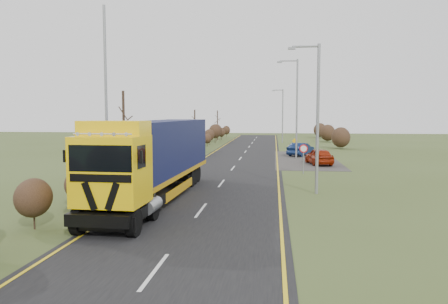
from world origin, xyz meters
name	(u,v)px	position (x,y,z in m)	size (l,w,h in m)	color
ground	(213,195)	(0.00, 0.00, 0.00)	(160.00, 160.00, 0.00)	#3C491F
road	(231,172)	(0.00, 10.00, 0.01)	(8.00, 120.00, 0.02)	black
layby	(305,159)	(6.50, 20.00, 0.01)	(6.00, 18.00, 0.02)	#2E2B28
lane_markings	(230,172)	(0.00, 9.69, 0.03)	(7.52, 116.00, 0.01)	gold
hedgerow	(148,153)	(-6.00, 7.89, 1.62)	(2.24, 102.04, 6.05)	black
lorry	(156,154)	(-2.80, -1.65, 2.42)	(2.99, 15.40, 4.27)	black
car_red_hatchback	(319,156)	(7.41, 15.70, 0.73)	(1.73, 4.30, 1.47)	maroon
car_blue_sedan	(301,149)	(6.28, 23.92, 0.70)	(1.47, 4.23, 1.39)	#0B183C
streetlight_near	(316,112)	(5.70, 1.08, 4.61)	(1.79, 0.18, 8.40)	gray
streetlight_mid	(296,104)	(5.49, 20.74, 5.53)	(2.11, 0.20, 9.98)	gray
streetlight_far	(282,114)	(4.58, 44.95, 4.59)	(1.79, 0.18, 8.37)	gray
left_pole	(106,100)	(-6.24, 0.39, 5.33)	(0.16, 0.16, 10.67)	gray
speed_sign	(304,154)	(5.60, 9.31, 1.55)	(0.62, 0.10, 2.24)	gray
warning_board	(295,144)	(5.80, 27.80, 1.01)	(0.64, 0.11, 1.69)	gray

